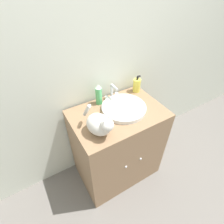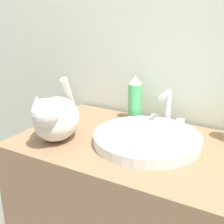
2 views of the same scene
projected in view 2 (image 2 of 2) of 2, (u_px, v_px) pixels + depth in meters
name	position (u px, v px, depth m)	size (l,w,h in m)	color
wall_back	(166.00, 29.00, 1.29)	(6.00, 0.05, 2.50)	silver
sink_basin	(147.00, 139.00, 1.13)	(0.39, 0.39, 0.04)	silver
faucet	(167.00, 110.00, 1.27)	(0.14, 0.11, 0.15)	silver
cat	(55.00, 117.00, 1.13)	(0.21, 0.32, 0.22)	silver
spray_bottle	(135.00, 99.00, 1.33)	(0.06, 0.06, 0.20)	#4CB266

